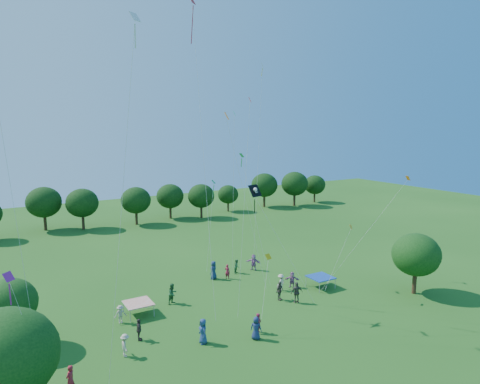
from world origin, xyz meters
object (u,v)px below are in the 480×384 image
at_px(near_tree_west, 5,356).
at_px(near_tree_north, 9,303).
at_px(pirate_kite, 256,193).
at_px(red_high_kite, 196,60).
at_px(tent_red_stripe, 138,303).
at_px(tent_blue, 321,277).
at_px(near_tree_east, 416,255).

bearing_deg(near_tree_west, near_tree_north, 87.05).
relative_size(pirate_kite, red_high_kite, 0.38).
distance_m(tent_red_stripe, tent_blue, 17.56).
distance_m(near_tree_west, tent_blue, 28.46).
bearing_deg(near_tree_east, tent_blue, 139.50).
xyz_separation_m(near_tree_north, pirate_kite, (18.33, -3.61, 6.90)).
bearing_deg(tent_blue, red_high_kite, 169.93).
relative_size(near_tree_west, red_high_kite, 0.27).
relative_size(near_tree_east, tent_blue, 2.64).
xyz_separation_m(near_tree_north, tent_blue, (26.74, -2.27, -2.33)).
bearing_deg(red_high_kite, pirate_kite, -43.64).
bearing_deg(near_tree_east, pirate_kite, 163.94).
xyz_separation_m(near_tree_north, red_high_kite, (14.69, -0.13, 17.64)).
xyz_separation_m(near_tree_west, pirate_kite, (18.84, 6.19, 5.91)).
height_order(near_tree_west, near_tree_east, near_tree_west).
xyz_separation_m(near_tree_west, red_high_kite, (15.20, 9.66, 16.65)).
bearing_deg(red_high_kite, tent_blue, -10.07).
bearing_deg(tent_red_stripe, red_high_kite, -9.23).
bearing_deg(pirate_kite, near_tree_north, 168.87).
distance_m(near_tree_east, red_high_kite, 26.57).
bearing_deg(tent_red_stripe, near_tree_west, -133.39).
height_order(tent_red_stripe, pirate_kite, pirate_kite).
bearing_deg(near_tree_north, tent_red_stripe, 4.37).
height_order(near_tree_east, red_high_kite, red_high_kite).
height_order(tent_blue, pirate_kite, pirate_kite).
relative_size(near_tree_west, pirate_kite, 0.70).
height_order(tent_red_stripe, red_high_kite, red_high_kite).
distance_m(tent_blue, red_high_kite, 23.42).
xyz_separation_m(near_tree_west, near_tree_north, (0.51, 9.79, -0.99)).
bearing_deg(tent_red_stripe, near_tree_north, -175.63).
distance_m(pirate_kite, red_high_kite, 11.86).
distance_m(near_tree_west, pirate_kite, 20.69).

